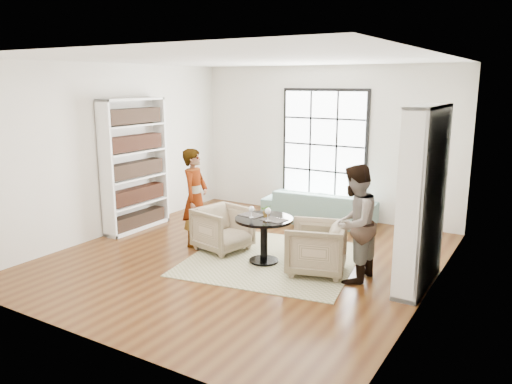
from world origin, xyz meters
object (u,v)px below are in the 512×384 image
Objects in this scene: person_left at (195,197)px; person_right at (354,224)px; armchair_right at (316,248)px; pedestal_table at (264,230)px; wine_glass_left at (251,209)px; sofa at (319,206)px; flower_centerpiece at (267,211)px; armchair_left at (223,229)px; wine_glass_right at (268,211)px.

person_left reaches higher than person_right.
armchair_right is 0.50× the size of person_left.
armchair_right is at bearing -87.12° from person_right.
armchair_right is (0.84, 0.03, -0.14)m from pedestal_table.
person_left is 8.92× the size of wine_glass_left.
flower_centerpiece is at bearing 90.00° from sofa.
person_right is at bearing -80.90° from armchair_left.
wine_glass_left is at bearing -139.18° from flower_centerpiece.
person_left is (-1.21, -2.33, 0.50)m from sofa.
wine_glass_left is (0.03, -2.57, 0.52)m from sofa.
armchair_right is at bearing 11.48° from wine_glass_right.
person_right reaches higher than sofa.
sofa is 10.98× the size of flower_centerpiece.
pedestal_table is 0.85m from armchair_right.
person_left is at bearing 176.54° from flower_centerpiece.
armchair_right is 0.87m from wine_glass_right.
wine_glass_left is at bearing -96.95° from armchair_left.
wine_glass_left is (-0.17, -0.09, 0.32)m from pedestal_table.
person_right is at bearing 73.31° from armchair_right.
flower_centerpiece is (-0.83, 0.04, 0.43)m from armchair_right.
armchair_left is at bearing -110.89° from armchair_right.
person_right reaches higher than flower_centerpiece.
armchair_left is 4.30× the size of wine_glass_left.
person_left reaches higher than armchair_left.
person_right is at bearing 4.26° from wine_glass_left.
armchair_left reaches higher than sofa.
pedestal_table is 0.30m from flower_centerpiece.
wine_glass_right reaches higher than pedestal_table.
armchair_left is 0.98m from flower_centerpiece.
armchair_left is at bearing 69.17° from sofa.
wine_glass_right is (0.33, -2.60, 0.53)m from sofa.
person_right is (2.25, -0.13, 0.45)m from armchair_left.
flower_centerpiece reaches higher than wine_glass_left.
wine_glass_right is at bearing -41.43° from pedestal_table.
wine_glass_left is 0.93× the size of flower_centerpiece.
person_right is 8.89× the size of wine_glass_left.
armchair_right is 2.30m from person_left.
pedestal_table is 4.47× the size of flower_centerpiece.
person_left reaches higher than flower_centerpiece.
armchair_right is at bearing 1.96° from pedestal_table.
armchair_left is 1.13m from wine_glass_right.
wine_glass_left is at bearing -82.87° from person_right.
armchair_right is 4.17× the size of flower_centerpiece.
pedestal_table is 1.43m from person_right.
armchair_right reaches higher than armchair_left.
pedestal_table reaches higher than sofa.
flower_centerpiece is (1.42, -0.09, -0.02)m from person_left.
armchair_right is (1.04, -2.45, 0.06)m from sofa.
wine_glass_left is (0.69, -0.24, 0.47)m from armchair_left.
person_right is (2.80, -0.13, -0.00)m from person_left.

